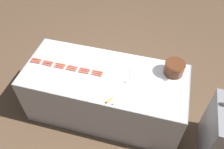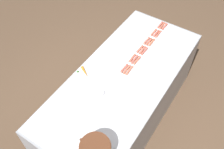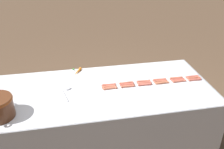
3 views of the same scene
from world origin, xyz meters
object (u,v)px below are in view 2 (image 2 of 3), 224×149
hot_dog_6 (162,26)px  carrot (84,72)px  hot_dog_13 (154,32)px  hot_dog_14 (147,41)px  hot_dog_15 (140,49)px  serving_spoon (106,95)px  hot_dog_2 (152,42)px  hot_dog_3 (144,51)px  hot_dog_12 (160,25)px  hot_dog_9 (142,50)px  hot_dog_4 (137,60)px  hot_dog_7 (156,33)px  hot_dog_11 (127,69)px  hot_dog_16 (132,58)px  hot_dog_10 (135,59)px  hot_dog_1 (158,34)px  hot_dog_5 (129,70)px  hot_dog_0 (165,27)px  hot_dog_17 (124,68)px  hot_dog_8 (149,42)px

hot_dog_6 → carrot: carrot is taller
hot_dog_13 → hot_dog_14: size_ratio=1.00×
hot_dog_15 → serving_spoon: 0.83m
hot_dog_2 → hot_dog_13: 0.20m
hot_dog_3 → hot_dog_12: size_ratio=1.00×
hot_dog_2 → hot_dog_9: same height
hot_dog_4 → hot_dog_9: bearing=-80.3°
carrot → hot_dog_7: bearing=-110.0°
hot_dog_14 → hot_dog_11: bearing=93.8°
hot_dog_6 → carrot: (0.39, 1.27, 0.00)m
hot_dog_3 → hot_dog_14: bearing=-70.2°
hot_dog_3 → serving_spoon: size_ratio=0.59×
hot_dog_3 → hot_dog_16: size_ratio=1.00×
hot_dog_2 → hot_dog_13: same height
hot_dog_10 → hot_dog_3: bearing=-99.7°
hot_dog_1 → hot_dog_6: 0.19m
hot_dog_9 → hot_dog_15: size_ratio=1.00×
hot_dog_13 → hot_dog_4: bearing=96.7°
hot_dog_5 → hot_dog_7: same height
hot_dog_4 → hot_dog_12: bearing=-85.1°
hot_dog_3 → hot_dog_10: bearing=80.3°
hot_dog_2 → hot_dog_7: size_ratio=1.00×
hot_dog_0 → hot_dog_13: bearing=69.7°
hot_dog_17 → hot_dog_15: bearing=-89.6°
hot_dog_1 → hot_dog_11: size_ratio=1.00×
hot_dog_1 → hot_dog_3: same height
hot_dog_12 → hot_dog_17: size_ratio=1.00×
hot_dog_1 → hot_dog_3: size_ratio=1.00×
hot_dog_11 → hot_dog_16: bearing=-79.1°
hot_dog_4 → hot_dog_5: 0.19m
hot_dog_0 → hot_dog_17: (0.07, 0.95, 0.00)m
hot_dog_9 → serving_spoon: hot_dog_9 is taller
hot_dog_7 → hot_dog_15: (0.04, 0.38, 0.00)m
hot_dog_5 → hot_dog_2: bearing=-89.7°
hot_dog_1 → hot_dog_12: (0.06, -0.19, 0.00)m
hot_dog_0 → hot_dog_4: bearing=89.8°
hot_dog_6 → hot_dog_8: 0.39m
hot_dog_6 → hot_dog_7: bearing=91.2°
hot_dog_0 → hot_dog_2: size_ratio=1.00×
hot_dog_17 → hot_dog_16: bearing=-88.8°
hot_dog_7 → hot_dog_9: (0.00, 0.38, 0.00)m
hot_dog_12 → hot_dog_14: (0.00, 0.39, 0.00)m
hot_dog_7 → serving_spoon: 1.21m
hot_dog_12 → hot_dog_13: same height
hot_dog_4 → hot_dog_8: size_ratio=1.00×
hot_dog_13 → hot_dog_15: (-0.00, 0.38, 0.00)m
hot_dog_3 → hot_dog_6: size_ratio=1.00×
hot_dog_15 → hot_dog_14: bearing=-89.7°
hot_dog_4 → hot_dog_14: (0.07, -0.37, 0.00)m
hot_dog_2 → hot_dog_0: bearing=-90.3°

